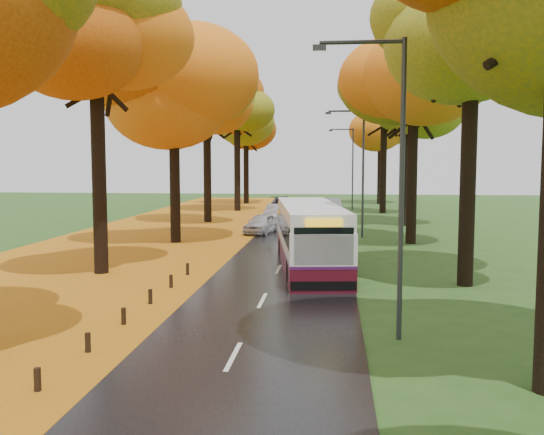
% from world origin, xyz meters
% --- Properties ---
extents(road, '(6.50, 90.00, 0.04)m').
position_xyz_m(road, '(0.00, 25.00, 0.02)').
color(road, black).
rests_on(road, ground).
extents(centre_line, '(0.12, 90.00, 0.01)m').
position_xyz_m(centre_line, '(0.00, 25.00, 0.04)').
color(centre_line, silver).
rests_on(centre_line, road).
extents(leaf_verge, '(12.00, 90.00, 0.02)m').
position_xyz_m(leaf_verge, '(-9.00, 25.00, 0.01)').
color(leaf_verge, '#83470B').
rests_on(leaf_verge, ground).
extents(leaf_drift, '(0.90, 90.00, 0.01)m').
position_xyz_m(leaf_drift, '(-3.05, 25.00, 0.04)').
color(leaf_drift, orange).
rests_on(leaf_drift, road).
extents(trees_left, '(9.20, 74.00, 13.88)m').
position_xyz_m(trees_left, '(-7.18, 27.06, 9.53)').
color(trees_left, black).
rests_on(trees_left, ground).
extents(trees_right, '(9.30, 74.20, 13.96)m').
position_xyz_m(trees_right, '(7.19, 26.91, 9.69)').
color(trees_right, black).
rests_on(trees_right, ground).
extents(bollard_row, '(0.11, 23.51, 0.52)m').
position_xyz_m(bollard_row, '(-3.70, 4.70, 0.26)').
color(bollard_row, black).
rests_on(bollard_row, ground).
extents(streetlamp_near, '(2.45, 0.18, 8.00)m').
position_xyz_m(streetlamp_near, '(3.95, 8.00, 4.71)').
color(streetlamp_near, '#333538').
rests_on(streetlamp_near, ground).
extents(streetlamp_mid, '(2.45, 0.18, 8.00)m').
position_xyz_m(streetlamp_mid, '(3.95, 30.00, 4.71)').
color(streetlamp_mid, '#333538').
rests_on(streetlamp_mid, ground).
extents(streetlamp_far, '(2.45, 0.18, 8.00)m').
position_xyz_m(streetlamp_far, '(3.95, 52.00, 4.71)').
color(streetlamp_far, '#333538').
rests_on(streetlamp_far, ground).
extents(bus, '(3.89, 11.03, 2.84)m').
position_xyz_m(bus, '(1.35, 18.61, 1.53)').
color(bus, '#490B18').
rests_on(bus, road).
extents(car_white, '(2.33, 4.08, 1.31)m').
position_xyz_m(car_white, '(-2.35, 31.22, 0.69)').
color(car_white, silver).
rests_on(car_white, road).
extents(car_silver, '(1.66, 3.91, 1.25)m').
position_xyz_m(car_silver, '(-2.35, 40.62, 0.67)').
color(car_silver, gray).
rests_on(car_silver, road).
extents(car_dark, '(2.88, 5.11, 1.40)m').
position_xyz_m(car_dark, '(-2.35, 47.60, 0.74)').
color(car_dark, black).
rests_on(car_dark, road).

